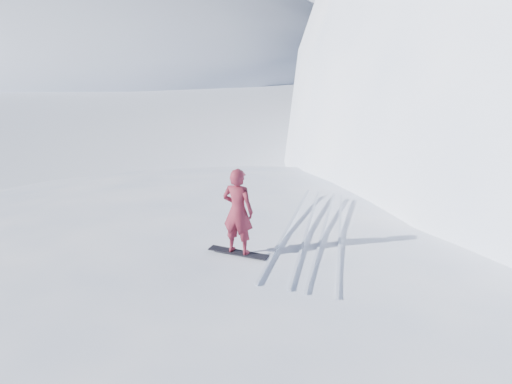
% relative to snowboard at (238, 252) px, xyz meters
% --- Properties ---
extents(far_ridge_c, '(140.00, 90.00, 36.00)m').
position_rel_snowboard_xyz_m(far_ridge_c, '(-37.60, 106.79, -2.41)').
color(far_ridge_c, white).
rests_on(far_ridge_c, ground).
extents(snowboard, '(1.38, 0.27, 0.02)m').
position_rel_snowboard_xyz_m(snowboard, '(0.00, 0.00, 0.00)').
color(snowboard, black).
rests_on(snowboard, near_ridge).
extents(snowboarder, '(0.70, 0.46, 1.90)m').
position_rel_snowboard_xyz_m(snowboarder, '(0.00, 0.00, 0.96)').
color(snowboarder, maroon).
rests_on(snowboarder, snowboard).
extents(board_tracks, '(2.52, 5.95, 0.04)m').
position_rel_snowboard_xyz_m(board_tracks, '(1.18, 1.76, 0.01)').
color(board_tracks, silver).
rests_on(board_tracks, ground).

